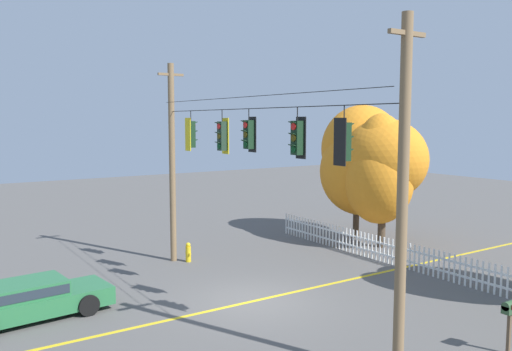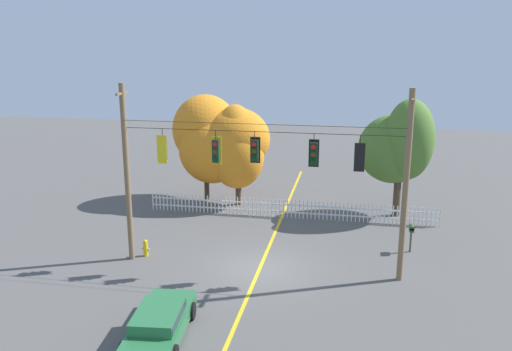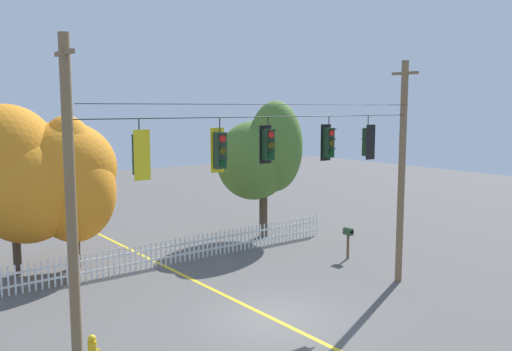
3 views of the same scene
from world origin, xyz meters
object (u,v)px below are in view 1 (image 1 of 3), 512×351
at_px(traffic_signal_southbound_primary, 298,138).
at_px(roadside_mailbox, 510,311).
at_px(traffic_signal_northbound_secondary, 343,142).
at_px(autumn_maple_mid, 382,167).
at_px(autumn_maple_near_fence, 360,160).
at_px(parked_car, 29,299).
at_px(traffic_signal_northbound_primary, 191,134).
at_px(traffic_signal_westbound_side, 222,136).
at_px(traffic_signal_eastbound_side, 249,134).
at_px(fire_hydrant, 188,252).

distance_m(traffic_signal_southbound_primary, roadside_mailbox, 6.98).
bearing_deg(traffic_signal_northbound_secondary, autumn_maple_mid, 128.49).
height_order(autumn_maple_near_fence, parked_car, autumn_maple_near_fence).
relative_size(traffic_signal_northbound_primary, traffic_signal_westbound_side, 1.00).
height_order(traffic_signal_eastbound_side, autumn_maple_near_fence, autumn_maple_near_fence).
distance_m(autumn_maple_mid, roadside_mailbox, 11.79).
height_order(traffic_signal_northbound_secondary, autumn_maple_near_fence, autumn_maple_near_fence).
relative_size(traffic_signal_northbound_primary, roadside_mailbox, 1.11).
distance_m(traffic_signal_eastbound_side, autumn_maple_near_fence, 10.69).
distance_m(traffic_signal_northbound_primary, traffic_signal_eastbound_side, 4.08).
distance_m(traffic_signal_westbound_side, traffic_signal_southbound_primary, 4.18).
xyz_separation_m(traffic_signal_southbound_primary, autumn_maple_near_fence, (-7.16, 9.50, -1.46)).
bearing_deg(autumn_maple_near_fence, roadside_mailbox, -28.30).
xyz_separation_m(autumn_maple_mid, roadside_mailbox, (9.88, -5.88, -2.61)).
xyz_separation_m(traffic_signal_eastbound_side, autumn_maple_mid, (-2.88, 9.10, -1.67)).
relative_size(traffic_signal_eastbound_side, traffic_signal_southbound_primary, 0.96).
height_order(traffic_signal_northbound_primary, fire_hydrant, traffic_signal_northbound_primary).
height_order(parked_car, fire_hydrant, parked_car).
distance_m(traffic_signal_northbound_primary, roadside_mailbox, 12.28).
bearing_deg(autumn_maple_mid, traffic_signal_northbound_primary, -97.49).
distance_m(traffic_signal_eastbound_side, fire_hydrant, 7.30).
xyz_separation_m(traffic_signal_southbound_primary, roadside_mailbox, (4.51, 3.22, -4.24)).
relative_size(traffic_signal_westbound_side, roadside_mailbox, 1.11).
distance_m(traffic_signal_northbound_primary, traffic_signal_northbound_secondary, 8.45).
bearing_deg(traffic_signal_northbound_secondary, fire_hydrant, 177.45).
distance_m(traffic_signal_northbound_primary, traffic_signal_southbound_primary, 6.57).
bearing_deg(traffic_signal_northbound_secondary, autumn_maple_near_fence, 133.51).
bearing_deg(traffic_signal_northbound_secondary, parked_car, -135.80).
height_order(traffic_signal_westbound_side, traffic_signal_northbound_secondary, same).
height_order(autumn_maple_mid, fire_hydrant, autumn_maple_mid).
relative_size(traffic_signal_northbound_primary, fire_hydrant, 1.87).
bearing_deg(parked_car, traffic_signal_southbound_primary, 53.92).
relative_size(traffic_signal_westbound_side, autumn_maple_near_fence, 0.23).
height_order(traffic_signal_westbound_side, fire_hydrant, traffic_signal_westbound_side).
distance_m(traffic_signal_westbound_side, autumn_maple_mid, 9.31).
relative_size(traffic_signal_westbound_side, autumn_maple_mid, 0.25).
distance_m(traffic_signal_eastbound_side, autumn_maple_mid, 9.69).
height_order(traffic_signal_eastbound_side, roadside_mailbox, traffic_signal_eastbound_side).
xyz_separation_m(traffic_signal_southbound_primary, parked_car, (-4.61, -6.33, -4.75)).
distance_m(traffic_signal_northbound_secondary, autumn_maple_near_fence, 13.20).
bearing_deg(traffic_signal_eastbound_side, traffic_signal_southbound_primary, 0.01).
distance_m(traffic_signal_northbound_secondary, fire_hydrant, 10.86).
height_order(autumn_maple_mid, roadside_mailbox, autumn_maple_mid).
relative_size(traffic_signal_northbound_secondary, autumn_maple_near_fence, 0.23).
distance_m(parked_car, fire_hydrant, 7.46).
bearing_deg(traffic_signal_southbound_primary, traffic_signal_northbound_primary, -179.83).
bearing_deg(parked_car, autumn_maple_mid, 92.81).
bearing_deg(traffic_signal_northbound_primary, autumn_maple_mid, 82.51).
bearing_deg(parked_car, roadside_mailbox, 46.30).
bearing_deg(traffic_signal_eastbound_side, autumn_maple_near_fence, 116.18).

